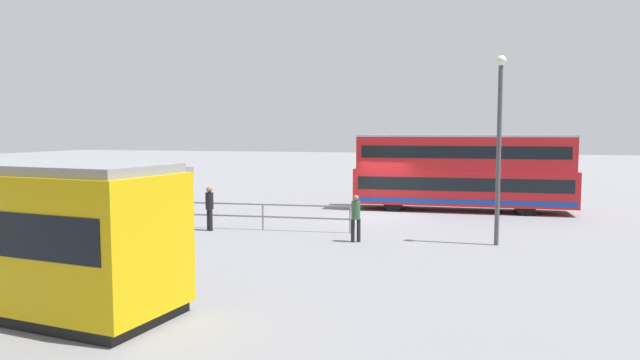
# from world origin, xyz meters

# --- Properties ---
(ground_plane) EXTENTS (160.00, 160.00, 0.00)m
(ground_plane) POSITION_xyz_m (0.00, 0.00, 0.00)
(ground_plane) COLOR gray
(double_decker_bus) EXTENTS (10.81, 2.89, 3.83)m
(double_decker_bus) POSITION_xyz_m (-3.69, -2.62, 1.96)
(double_decker_bus) COLOR red
(double_decker_bus) RESTS_ON ground
(pedestrian_near_railing) EXTENTS (0.45, 0.45, 1.78)m
(pedestrian_near_railing) POSITION_xyz_m (5.94, 6.02, 1.03)
(pedestrian_near_railing) COLOR black
(pedestrian_near_railing) RESTS_ON ground
(pedestrian_crossing) EXTENTS (0.43, 0.43, 1.71)m
(pedestrian_crossing) POSITION_xyz_m (-0.25, 6.77, 0.99)
(pedestrian_crossing) COLOR black
(pedestrian_crossing) RESTS_ON ground
(pedestrian_railing) EXTENTS (7.23, 0.61, 1.08)m
(pedestrian_railing) POSITION_xyz_m (3.91, 5.35, 0.74)
(pedestrian_railing) COLOR gray
(pedestrian_railing) RESTS_ON ground
(info_sign) EXTENTS (1.00, 0.18, 2.59)m
(info_sign) POSITION_xyz_m (7.79, 4.79, 1.78)
(info_sign) COLOR slate
(info_sign) RESTS_ON ground
(street_lamp) EXTENTS (0.36, 0.36, 6.60)m
(street_lamp) POSITION_xyz_m (-5.15, 5.97, 3.88)
(street_lamp) COLOR #4C4C51
(street_lamp) RESTS_ON ground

